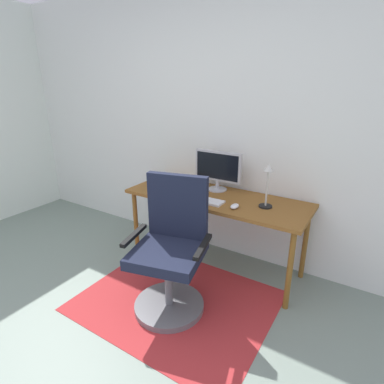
{
  "coord_description": "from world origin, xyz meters",
  "views": [
    {
      "loc": [
        1.49,
        -0.51,
        1.7
      ],
      "look_at": [
        0.19,
        1.58,
        0.81
      ],
      "focal_mm": 28.87,
      "sensor_mm": 36.0,
      "label": 1
    }
  ],
  "objects_px": {
    "computer_mouse": "(235,206)",
    "office_chair": "(171,256)",
    "monitor": "(218,168)",
    "desk": "(216,203)",
    "coffee_cup": "(153,184)",
    "desk_lamp": "(268,181)",
    "cell_phone": "(155,182)",
    "keyboard": "(200,199)"
  },
  "relations": [
    {
      "from": "monitor",
      "to": "coffee_cup",
      "type": "bearing_deg",
      "value": -151.01
    },
    {
      "from": "desk",
      "to": "keyboard",
      "type": "distance_m",
      "value": 0.19
    },
    {
      "from": "coffee_cup",
      "to": "office_chair",
      "type": "distance_m",
      "value": 0.87
    },
    {
      "from": "computer_mouse",
      "to": "desk_lamp",
      "type": "bearing_deg",
      "value": 37.43
    },
    {
      "from": "monitor",
      "to": "desk_lamp",
      "type": "relative_size",
      "value": 1.26
    },
    {
      "from": "keyboard",
      "to": "computer_mouse",
      "type": "relative_size",
      "value": 4.13
    },
    {
      "from": "desk",
      "to": "cell_phone",
      "type": "bearing_deg",
      "value": 178.79
    },
    {
      "from": "keyboard",
      "to": "office_chair",
      "type": "relative_size",
      "value": 0.41
    },
    {
      "from": "cell_phone",
      "to": "desk_lamp",
      "type": "xyz_separation_m",
      "value": [
        1.18,
        -0.02,
        0.22
      ]
    },
    {
      "from": "desk",
      "to": "computer_mouse",
      "type": "bearing_deg",
      "value": -31.94
    },
    {
      "from": "coffee_cup",
      "to": "desk_lamp",
      "type": "height_order",
      "value": "desk_lamp"
    },
    {
      "from": "cell_phone",
      "to": "desk_lamp",
      "type": "height_order",
      "value": "desk_lamp"
    },
    {
      "from": "keyboard",
      "to": "cell_phone",
      "type": "height_order",
      "value": "keyboard"
    },
    {
      "from": "computer_mouse",
      "to": "desk_lamp",
      "type": "distance_m",
      "value": 0.34
    },
    {
      "from": "desk_lamp",
      "to": "keyboard",
      "type": "bearing_deg",
      "value": -164.09
    },
    {
      "from": "monitor",
      "to": "office_chair",
      "type": "xyz_separation_m",
      "value": [
        0.05,
        -0.84,
        -0.49
      ]
    },
    {
      "from": "keyboard",
      "to": "computer_mouse",
      "type": "height_order",
      "value": "computer_mouse"
    },
    {
      "from": "monitor",
      "to": "cell_phone",
      "type": "distance_m",
      "value": 0.69
    },
    {
      "from": "coffee_cup",
      "to": "cell_phone",
      "type": "bearing_deg",
      "value": 123.05
    },
    {
      "from": "monitor",
      "to": "office_chair",
      "type": "distance_m",
      "value": 0.98
    },
    {
      "from": "cell_phone",
      "to": "computer_mouse",
      "type": "bearing_deg",
      "value": 17.03
    },
    {
      "from": "coffee_cup",
      "to": "office_chair",
      "type": "xyz_separation_m",
      "value": [
        0.6,
        -0.54,
        -0.33
      ]
    },
    {
      "from": "keyboard",
      "to": "office_chair",
      "type": "height_order",
      "value": "office_chair"
    },
    {
      "from": "desk",
      "to": "computer_mouse",
      "type": "height_order",
      "value": "computer_mouse"
    },
    {
      "from": "desk",
      "to": "monitor",
      "type": "bearing_deg",
      "value": 114.24
    },
    {
      "from": "keyboard",
      "to": "coffee_cup",
      "type": "distance_m",
      "value": 0.54
    },
    {
      "from": "cell_phone",
      "to": "monitor",
      "type": "bearing_deg",
      "value": 40.21
    },
    {
      "from": "monitor",
      "to": "desk_lamp",
      "type": "distance_m",
      "value": 0.56
    },
    {
      "from": "office_chair",
      "to": "desk_lamp",
      "type": "bearing_deg",
      "value": 40.35
    },
    {
      "from": "desk",
      "to": "coffee_cup",
      "type": "relative_size",
      "value": 15.65
    },
    {
      "from": "computer_mouse",
      "to": "office_chair",
      "type": "distance_m",
      "value": 0.66
    },
    {
      "from": "desk_lamp",
      "to": "coffee_cup",
      "type": "bearing_deg",
      "value": -172.86
    },
    {
      "from": "keyboard",
      "to": "office_chair",
      "type": "xyz_separation_m",
      "value": [
        0.05,
        -0.52,
        -0.29
      ]
    },
    {
      "from": "desk",
      "to": "cell_phone",
      "type": "relative_size",
      "value": 11.89
    },
    {
      "from": "computer_mouse",
      "to": "cell_phone",
      "type": "height_order",
      "value": "computer_mouse"
    },
    {
      "from": "keyboard",
      "to": "computer_mouse",
      "type": "distance_m",
      "value": 0.33
    },
    {
      "from": "desk_lamp",
      "to": "office_chair",
      "type": "xyz_separation_m",
      "value": [
        -0.49,
        -0.68,
        -0.51
      ]
    },
    {
      "from": "cell_phone",
      "to": "office_chair",
      "type": "relative_size",
      "value": 0.13
    },
    {
      "from": "desk",
      "to": "desk_lamp",
      "type": "bearing_deg",
      "value": -0.31
    },
    {
      "from": "keyboard",
      "to": "desk",
      "type": "bearing_deg",
      "value": 64.54
    },
    {
      "from": "monitor",
      "to": "office_chair",
      "type": "height_order",
      "value": "monitor"
    },
    {
      "from": "desk",
      "to": "coffee_cup",
      "type": "bearing_deg",
      "value": -167.39
    }
  ]
}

